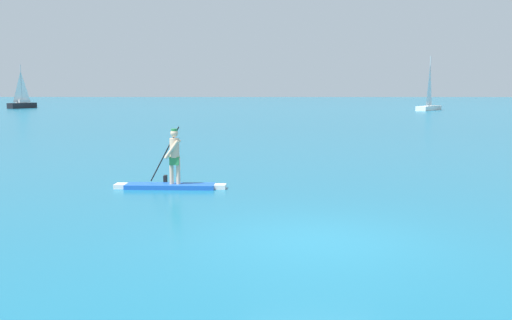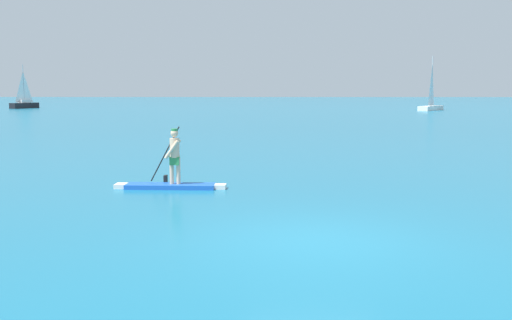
{
  "view_description": "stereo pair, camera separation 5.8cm",
  "coord_description": "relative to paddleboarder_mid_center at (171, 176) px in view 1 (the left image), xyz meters",
  "views": [
    {
      "loc": [
        -0.96,
        -9.91,
        2.68
      ],
      "look_at": [
        -1.15,
        4.6,
        0.88
      ],
      "focal_mm": 39.4,
      "sensor_mm": 36.0,
      "label": 1
    },
    {
      "loc": [
        -0.9,
        -9.9,
        2.68
      ],
      "look_at": [
        -1.15,
        4.6,
        0.88
      ],
      "focal_mm": 39.4,
      "sensor_mm": 36.0,
      "label": 2
    }
  ],
  "objects": [
    {
      "name": "ground",
      "position": [
        3.5,
        -5.32,
        -0.34
      ],
      "size": [
        440.0,
        440.0,
        0.0
      ],
      "primitive_type": "plane",
      "color": "#196B8C"
    },
    {
      "name": "sailboat_right_horizon",
      "position": [
        24.92,
        61.14,
        0.63
      ],
      "size": [
        4.73,
        5.79,
        7.25
      ],
      "rotation": [
        0.0,
        0.0,
        4.08
      ],
      "color": "white",
      "rests_on": "ground"
    },
    {
      "name": "sailboat_left_horizon",
      "position": [
        -33.84,
        69.26,
        0.57
      ],
      "size": [
        2.76,
        5.08,
        6.51
      ],
      "rotation": [
        0.0,
        0.0,
        4.37
      ],
      "color": "black",
      "rests_on": "ground"
    },
    {
      "name": "paddleboarder_mid_center",
      "position": [
        0.0,
        0.0,
        0.0
      ],
      "size": [
        3.07,
        0.84,
        1.7
      ],
      "rotation": [
        0.0,
        0.0,
        3.12
      ],
      "color": "blue",
      "rests_on": "ground"
    }
  ]
}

